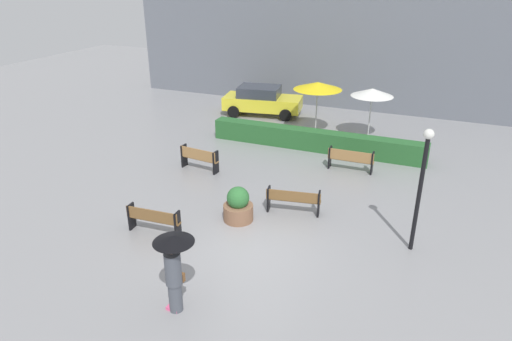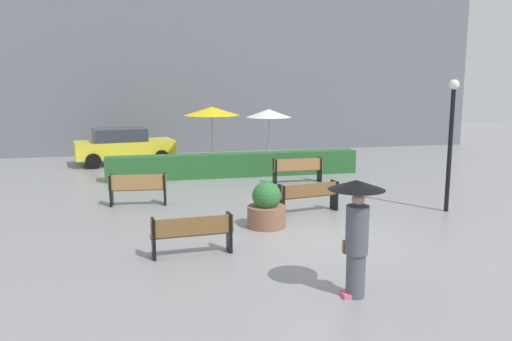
{
  "view_description": "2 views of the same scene",
  "coord_description": "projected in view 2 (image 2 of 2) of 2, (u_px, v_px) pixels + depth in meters",
  "views": [
    {
      "loc": [
        4.36,
        -10.19,
        7.37
      ],
      "look_at": [
        -0.93,
        2.57,
        1.28
      ],
      "focal_mm": 32.03,
      "sensor_mm": 36.0,
      "label": 1
    },
    {
      "loc": [
        -4.13,
        -10.58,
        3.57
      ],
      "look_at": [
        -0.67,
        4.27,
        0.93
      ],
      "focal_mm": 36.06,
      "sensor_mm": 36.0,
      "label": 2
    }
  ],
  "objects": [
    {
      "name": "bench_back_row",
      "position": [
        298.0,
        168.0,
        18.33
      ],
      "size": [
        1.81,
        0.39,
        0.88
      ],
      "color": "#9E7242",
      "rests_on": "ground"
    },
    {
      "name": "lamp_post",
      "position": [
        451.0,
        131.0,
        13.97
      ],
      "size": [
        0.28,
        0.28,
        3.63
      ],
      "color": "black",
      "rests_on": "ground"
    },
    {
      "name": "building_facade",
      "position": [
        217.0,
        52.0,
        26.18
      ],
      "size": [
        28.0,
        1.2,
        10.08
      ],
      "primitive_type": "cube",
      "color": "slate",
      "rests_on": "ground"
    },
    {
      "name": "bench_mid_center",
      "position": [
        309.0,
        195.0,
        14.1
      ],
      "size": [
        1.8,
        0.65,
        0.84
      ],
      "color": "brown",
      "rests_on": "ground"
    },
    {
      "name": "patio_umbrella_white",
      "position": [
        269.0,
        113.0,
        21.99
      ],
      "size": [
        1.94,
        1.94,
        2.41
      ],
      "color": "silver",
      "rests_on": "ground"
    },
    {
      "name": "planter_pot",
      "position": [
        267.0,
        208.0,
        12.72
      ],
      "size": [
        0.96,
        0.96,
        1.15
      ],
      "color": "brown",
      "rests_on": "ground"
    },
    {
      "name": "bench_near_left",
      "position": [
        192.0,
        232.0,
        10.61
      ],
      "size": [
        1.72,
        0.44,
        0.84
      ],
      "color": "brown",
      "rests_on": "ground"
    },
    {
      "name": "patio_umbrella_yellow",
      "position": [
        212.0,
        111.0,
        21.13
      ],
      "size": [
        2.3,
        2.3,
        2.55
      ],
      "color": "silver",
      "rests_on": "ground"
    },
    {
      "name": "hedge_strip",
      "position": [
        235.0,
        165.0,
        19.56
      ],
      "size": [
        9.57,
        0.7,
        0.89
      ],
      "primitive_type": "cube",
      "color": "#28602D",
      "rests_on": "ground"
    },
    {
      "name": "ground_plane",
      "position": [
        327.0,
        241.0,
        11.69
      ],
      "size": [
        60.0,
        60.0,
        0.0
      ],
      "primitive_type": "plane",
      "color": "gray"
    },
    {
      "name": "pedestrian_with_umbrella",
      "position": [
        356.0,
        223.0,
        8.48
      ],
      "size": [
        0.95,
        0.95,
        1.98
      ],
      "color": "#4C515B",
      "rests_on": "ground"
    },
    {
      "name": "bench_far_left",
      "position": [
        138.0,
        187.0,
        14.91
      ],
      "size": [
        1.68,
        0.53,
        0.93
      ],
      "color": "#9E7242",
      "rests_on": "ground"
    },
    {
      "name": "parked_car",
      "position": [
        124.0,
        145.0,
        22.5
      ],
      "size": [
        4.43,
        2.51,
        1.57
      ],
      "color": "yellow",
      "rests_on": "ground"
    }
  ]
}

